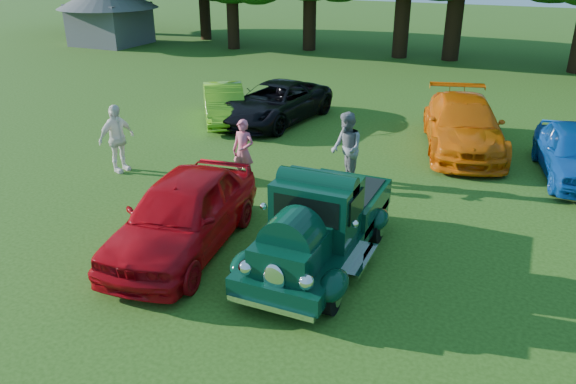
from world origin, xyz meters
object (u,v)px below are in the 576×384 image
at_px(spectator_pink, 243,151).
at_px(gazebo, 108,6).
at_px(back_car_orange, 463,125).
at_px(spectator_white, 117,139).
at_px(spectator_grey, 346,149).
at_px(back_car_blue, 576,152).
at_px(back_car_lime, 224,103).
at_px(hero_pickup, 320,225).
at_px(red_convertible, 183,213).
at_px(back_car_black, 275,103).

bearing_deg(spectator_pink, gazebo, 139.24).
relative_size(back_car_orange, spectator_white, 2.83).
distance_m(spectator_pink, spectator_grey, 2.76).
relative_size(back_car_blue, spectator_white, 2.22).
height_order(back_car_orange, spectator_white, spectator_white).
bearing_deg(back_car_blue, back_car_lime, 164.51).
bearing_deg(back_car_lime, spectator_pink, -88.57).
distance_m(hero_pickup, back_car_lime, 10.48).
bearing_deg(back_car_blue, spectator_grey, -163.58).
distance_m(back_car_orange, spectator_pink, 7.17).
bearing_deg(back_car_orange, spectator_pink, -148.90).
xyz_separation_m(back_car_blue, spectator_grey, (-5.63, -2.91, 0.24)).
bearing_deg(back_car_blue, gazebo, 142.76).
height_order(back_car_lime, spectator_grey, spectator_grey).
xyz_separation_m(red_convertible, spectator_pink, (-0.63, 3.84, 0.05)).
distance_m(spectator_pink, gazebo, 25.85).
bearing_deg(spectator_white, back_car_lime, 12.04).
xyz_separation_m(back_car_blue, spectator_white, (-11.78, -4.68, 0.23)).
xyz_separation_m(back_car_black, spectator_white, (-1.94, -6.29, 0.26)).
distance_m(hero_pickup, spectator_white, 7.39).
distance_m(red_convertible, back_car_lime, 9.53).
bearing_deg(hero_pickup, spectator_white, 161.29).
height_order(back_car_lime, back_car_blue, back_car_blue).
relative_size(hero_pickup, back_car_orange, 0.86).
relative_size(back_car_black, spectator_grey, 2.61).
height_order(spectator_grey, gazebo, gazebo).
distance_m(back_car_orange, spectator_grey, 4.82).
height_order(spectator_pink, spectator_grey, spectator_grey).
bearing_deg(spectator_white, spectator_grey, -59.86).
distance_m(back_car_black, back_car_orange, 6.68).
bearing_deg(back_car_orange, spectator_white, -159.79).
xyz_separation_m(spectator_pink, gazebo, (-19.07, 17.38, 1.55)).
xyz_separation_m(hero_pickup, spectator_white, (-7.00, 2.37, 0.17)).
xyz_separation_m(hero_pickup, red_convertible, (-2.79, -0.67, 0.01)).
relative_size(hero_pickup, back_car_lime, 1.18).
relative_size(back_car_black, gazebo, 0.79).
bearing_deg(spectator_white, back_car_orange, -41.47).
relative_size(spectator_grey, gazebo, 0.30).
height_order(hero_pickup, spectator_grey, spectator_grey).
relative_size(back_car_blue, spectator_pink, 2.52).
distance_m(back_car_black, spectator_pink, 5.72).
height_order(back_car_black, back_car_blue, back_car_blue).
xyz_separation_m(hero_pickup, back_car_blue, (4.79, 7.05, -0.06)).
bearing_deg(back_car_lime, red_convertible, -98.78).
bearing_deg(gazebo, spectator_grey, -37.16).
distance_m(red_convertible, back_car_orange, 9.97).
bearing_deg(back_car_blue, red_convertible, -145.38).
relative_size(red_convertible, gazebo, 0.74).
bearing_deg(red_convertible, back_car_blue, 37.81).
height_order(back_car_black, gazebo, gazebo).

